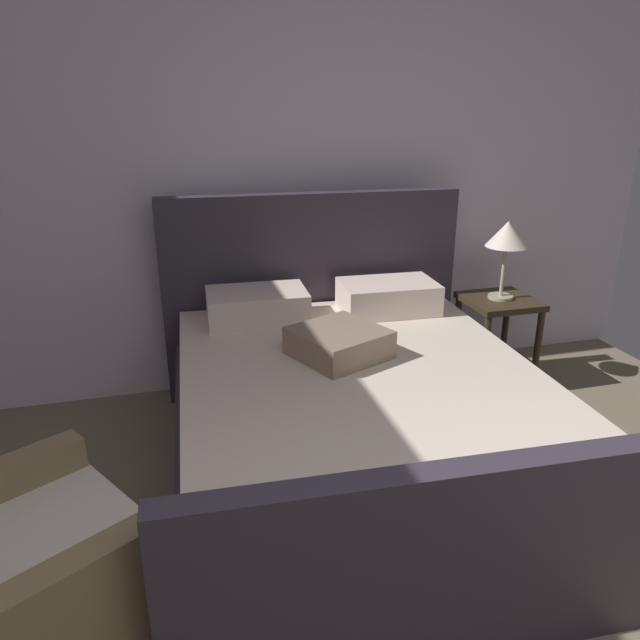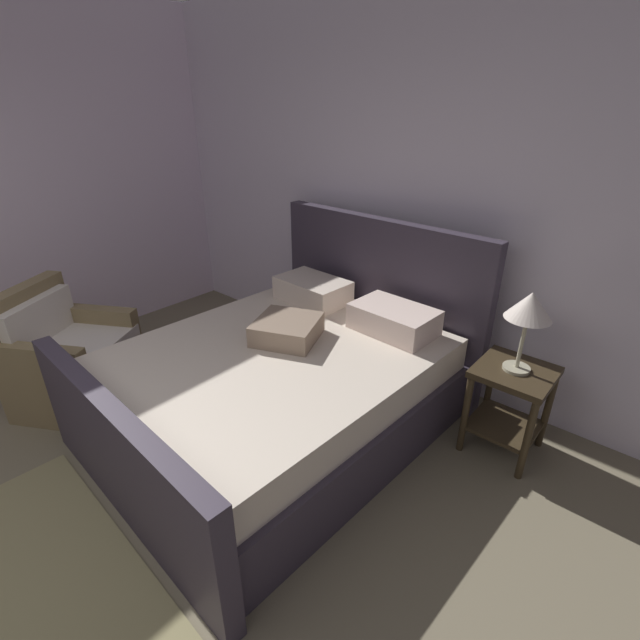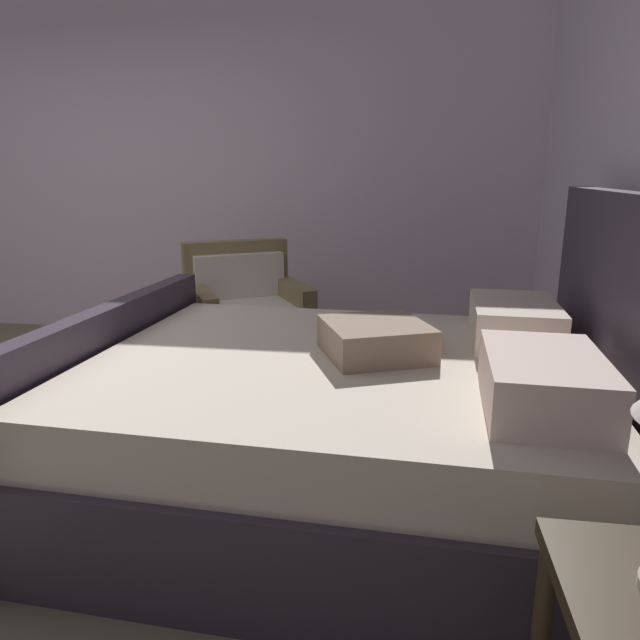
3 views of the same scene
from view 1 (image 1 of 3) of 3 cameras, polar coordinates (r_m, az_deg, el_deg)
The scene contains 5 objects.
wall_back at distance 3.87m, azimuth -2.07°, elevation 14.97°, with size 5.04×0.12×2.90m, color white.
bed at distance 3.01m, azimuth 3.27°, elevation -8.65°, with size 1.97×2.32×1.29m.
nightstand_right at distance 4.10m, azimuth 16.60°, elevation -0.60°, with size 0.44×0.44×0.60m.
table_lamp_right at distance 3.94m, azimuth 17.47°, elevation 7.56°, with size 0.26×0.26×0.50m.
armchair at distance 2.27m, azimuth -26.71°, elevation -22.46°, with size 1.00×0.99×0.90m.
Camera 1 is at (-0.90, -0.29, 1.81)m, focal length 33.40 mm.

